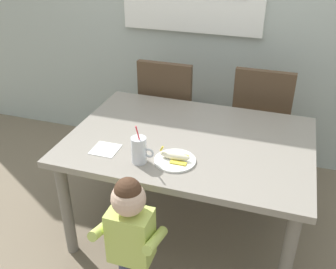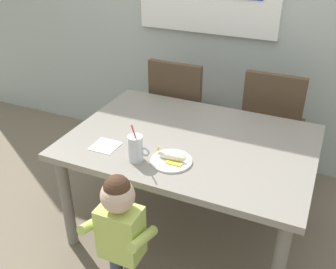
{
  "view_description": "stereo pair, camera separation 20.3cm",
  "coord_description": "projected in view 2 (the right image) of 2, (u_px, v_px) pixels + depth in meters",
  "views": [
    {
      "loc": [
        0.5,
        -1.95,
        1.88
      ],
      "look_at": [
        -0.11,
        -0.1,
        0.78
      ],
      "focal_mm": 41.02,
      "sensor_mm": 36.0,
      "label": 1
    },
    {
      "loc": [
        0.69,
        -1.88,
        1.88
      ],
      "look_at": [
        -0.11,
        -0.1,
        0.78
      ],
      "focal_mm": 41.02,
      "sensor_mm": 36.0,
      "label": 2
    }
  ],
  "objects": [
    {
      "name": "snack_plate",
      "position": [
        171.0,
        161.0,
        2.1
      ],
      "size": [
        0.23,
        0.23,
        0.01
      ],
      "primitive_type": "cylinder",
      "color": "white",
      "rests_on": "dining_table"
    },
    {
      "name": "peeled_banana",
      "position": [
        172.0,
        157.0,
        2.09
      ],
      "size": [
        0.17,
        0.11,
        0.07
      ],
      "rotation": [
        0.0,
        0.0,
        0.0
      ],
      "color": "#F4EAC6",
      "rests_on": "snack_plate"
    },
    {
      "name": "paper_napkin",
      "position": [
        105.0,
        146.0,
        2.24
      ],
      "size": [
        0.15,
        0.15,
        0.0
      ],
      "primitive_type": "cube",
      "rotation": [
        0.0,
        0.0,
        0.01
      ],
      "color": "white",
      "rests_on": "dining_table"
    },
    {
      "name": "toddler_standing",
      "position": [
        120.0,
        227.0,
        1.93
      ],
      "size": [
        0.33,
        0.24,
        0.84
      ],
      "color": "#3F4760",
      "rests_on": "ground"
    },
    {
      "name": "milk_cup",
      "position": [
        136.0,
        150.0,
        2.08
      ],
      "size": [
        0.13,
        0.09,
        0.25
      ],
      "color": "silver",
      "rests_on": "dining_table"
    },
    {
      "name": "dining_chair_right",
      "position": [
        272.0,
        122.0,
        2.88
      ],
      "size": [
        0.44,
        0.44,
        0.96
      ],
      "rotation": [
        0.0,
        0.0,
        3.14
      ],
      "color": "#4C3826",
      "rests_on": "ground"
    },
    {
      "name": "ground_plane",
      "position": [
        188.0,
        228.0,
        2.67
      ],
      "size": [
        24.0,
        24.0,
        0.0
      ],
      "primitive_type": "plane",
      "color": "#7A6B56"
    },
    {
      "name": "dining_chair_left",
      "position": [
        180.0,
        109.0,
        3.09
      ],
      "size": [
        0.44,
        0.45,
        0.96
      ],
      "rotation": [
        0.0,
        0.0,
        3.14
      ],
      "color": "#4C3826",
      "rests_on": "ground"
    },
    {
      "name": "dining_table",
      "position": [
        191.0,
        151.0,
        2.36
      ],
      "size": [
        1.46,
        1.03,
        0.72
      ],
      "color": "gray",
      "rests_on": "ground"
    }
  ]
}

